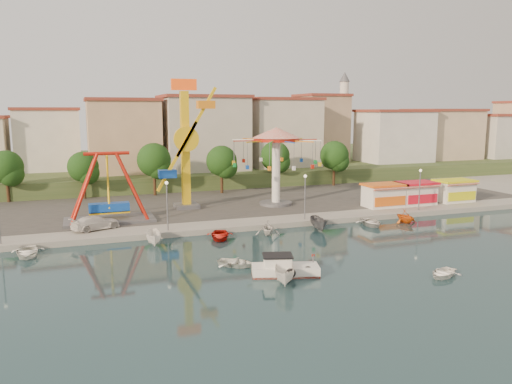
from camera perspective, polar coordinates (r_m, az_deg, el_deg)
name	(u,v)px	position (r m, az deg, el deg)	size (l,w,h in m)	color
ground	(285,263)	(44.17, 3.33, -8.08)	(200.00, 200.00, 0.00)	#122C32
quay_deck	(166,175)	(102.93, -10.26, 1.97)	(200.00, 100.00, 0.60)	#9E998E
asphalt_pad	(203,199)	(71.84, -6.04, -0.83)	(90.00, 28.00, 0.01)	#4C4944
hill_terrace	(162,166)	(107.69, -10.72, 2.92)	(200.00, 60.00, 3.00)	#384C26
pirate_ship_ride	(108,188)	(59.26, -16.53, 0.39)	(10.00, 5.00, 8.00)	#59595E
kamikaze_tower	(188,147)	(64.66, -7.81, 5.10)	(5.58, 3.10, 16.50)	#59595E
wave_swinger	(276,149)	(66.34, 2.32, 4.99)	(11.60, 11.60, 10.40)	#59595E
booth_left	(384,195)	(67.74, 14.37, -0.35)	(5.40, 3.78, 3.08)	white
booth_mid	(416,193)	(70.68, 17.78, -0.11)	(5.40, 3.78, 3.08)	white
booth_right	(454,190)	(74.76, 21.72, 0.17)	(5.40, 3.78, 3.08)	white
lamp_post_1	(167,207)	(53.43, -10.11, -1.72)	(0.14, 0.14, 5.00)	#59595E
lamp_post_2	(305,198)	(58.18, 5.62, -0.72)	(0.14, 0.14, 5.00)	#59595E
lamp_post_3	(420,191)	(66.53, 18.18, 0.12)	(0.14, 0.14, 5.00)	#59595E
tree_0	(6,167)	(76.72, -26.66, 2.55)	(4.60, 4.60, 7.19)	#382314
tree_1	(83,167)	(75.43, -19.16, 2.72)	(4.35, 4.35, 6.80)	#382314
tree_2	(154,160)	(75.67, -11.58, 3.61)	(5.02, 5.02, 7.85)	#382314
tree_3	(222,161)	(76.35, -3.96, 3.55)	(4.68, 4.68, 7.32)	#382314
tree_4	(275,156)	(82.36, 2.20, 4.12)	(4.86, 4.86, 7.60)	#382314
tree_5	(334,155)	(84.98, 8.94, 4.15)	(4.83, 4.83, 7.54)	#382314
building_1	(47,146)	(90.47, -22.74, 4.87)	(12.33, 9.01, 8.63)	silver
building_2	(128,137)	(91.23, -14.47, 6.15)	(11.95, 9.28, 11.23)	tan
building_3	(208,142)	(90.50, -5.49, 5.73)	(12.59, 10.50, 9.20)	beige
building_4	(271,139)	(97.85, 1.72, 6.05)	(10.75, 9.23, 9.24)	beige
building_5	(336,134)	(101.75, 9.15, 6.62)	(12.77, 10.96, 11.21)	tan
building_6	(391,130)	(106.60, 15.17, 6.84)	(8.23, 8.98, 12.36)	silver
building_7	(423,137)	(117.70, 18.54, 6.01)	(11.59, 10.93, 8.76)	beige
building_8	(495,128)	(121.99, 25.67, 6.57)	(12.84, 9.28, 12.58)	beige
minaret	(344,113)	(106.62, 9.98, 8.83)	(2.80, 2.80, 18.00)	silver
cabin_motorboat	(284,269)	(40.84, 3.19, -8.80)	(5.75, 3.48, 1.90)	white
rowboat_a	(236,263)	(43.07, -2.27, -8.06)	(2.35, 3.30, 0.68)	white
rowboat_b	(443,273)	(43.16, 20.57, -8.65)	(2.24, 3.14, 0.65)	white
skiff	(285,274)	(38.92, 3.33, -9.30)	(1.52, 4.04, 1.56)	silver
van	(96,223)	(56.00, -17.87, -3.36)	(2.08, 5.12, 1.48)	silver
moored_boat_0	(27,252)	(50.46, -24.71, -6.22)	(2.91, 4.08, 0.84)	white
moored_boat_2	(154,238)	(50.58, -11.59, -5.15)	(1.42, 3.77, 1.46)	white
moored_boat_3	(220,235)	(51.97, -4.17, -4.95)	(2.82, 3.95, 0.82)	#B5170E
moored_boat_4	(268,228)	(53.50, 1.35, -4.09)	(2.61, 3.02, 1.59)	beige
moored_boat_5	(319,224)	(55.93, 7.19, -3.61)	(1.46, 3.89, 1.50)	#4E4E53
moored_boat_6	(371,222)	(59.30, 13.03, -3.39)	(2.76, 3.86, 0.80)	silver
moored_boat_7	(405,216)	(61.83, 16.69, -2.67)	(2.55, 2.95, 1.56)	#DD5C13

